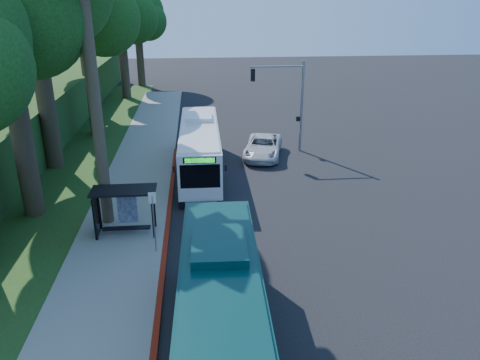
{
  "coord_description": "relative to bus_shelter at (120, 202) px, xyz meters",
  "views": [
    {
      "loc": [
        -3.24,
        -24.8,
        11.52
      ],
      "look_at": [
        -0.8,
        1.0,
        1.24
      ],
      "focal_mm": 35.0,
      "sensor_mm": 36.0,
      "label": 1
    }
  ],
  "objects": [
    {
      "name": "tree_4",
      "position": [
        -4.14,
        34.84,
        7.92
      ],
      "size": [
        8.4,
        8.0,
        14.14
      ],
      "color": "#382B1E",
      "rests_on": "ground"
    },
    {
      "name": "stop_sign_pole",
      "position": [
        1.86,
        -2.14,
        0.28
      ],
      "size": [
        0.35,
        0.06,
        3.17
      ],
      "color": "gray",
      "rests_on": "ground"
    },
    {
      "name": "bus_shelter",
      "position": [
        0.0,
        0.0,
        0.0
      ],
      "size": [
        3.2,
        1.51,
        2.55
      ],
      "color": "black",
      "rests_on": "ground"
    },
    {
      "name": "tree_5",
      "position": [
        -3.16,
        42.84,
        7.16
      ],
      "size": [
        7.35,
        7.0,
        12.86
      ],
      "color": "#382B1E",
      "rests_on": "ground"
    },
    {
      "name": "teal_bus",
      "position": [
        4.56,
        -9.94,
        0.02
      ],
      "size": [
        3.05,
        12.64,
        3.75
      ],
      "rotation": [
        0.0,
        0.0,
        -0.03
      ],
      "color": "#093231",
      "rests_on": "ground"
    },
    {
      "name": "sidewalk",
      "position": [
        -0.04,
        2.86,
        -1.75
      ],
      "size": [
        4.5,
        70.0,
        0.12
      ],
      "primitive_type": "cube",
      "color": "gray",
      "rests_on": "ground"
    },
    {
      "name": "white_bus",
      "position": [
        4.14,
        8.84,
        -0.04
      ],
      "size": [
        2.72,
        12.16,
        3.62
      ],
      "rotation": [
        0.0,
        0.0,
        -0.01
      ],
      "color": "white",
      "rests_on": "ground"
    },
    {
      "name": "ground",
      "position": [
        7.26,
        2.86,
        -1.81
      ],
      "size": [
        140.0,
        140.0,
        0.0
      ],
      "primitive_type": "plane",
      "color": "black",
      "rests_on": "ground"
    },
    {
      "name": "tree_0",
      "position": [
        -5.14,
        2.84,
        9.4
      ],
      "size": [
        8.4,
        8.0,
        15.7
      ],
      "color": "#382B1E",
      "rests_on": "ground"
    },
    {
      "name": "traffic_signal_pole",
      "position": [
        11.04,
        12.86,
        2.62
      ],
      "size": [
        4.1,
        0.3,
        7.0
      ],
      "color": "gray",
      "rests_on": "ground"
    },
    {
      "name": "red_curb",
      "position": [
        2.26,
        -1.14,
        -1.74
      ],
      "size": [
        0.25,
        30.0,
        0.13
      ],
      "primitive_type": "cube",
      "color": "maroon",
      "rests_on": "ground"
    },
    {
      "name": "pickup",
      "position": [
        8.96,
        11.71,
        -1.02
      ],
      "size": [
        3.84,
        6.08,
        1.56
      ],
      "primitive_type": "imported",
      "rotation": [
        0.0,
        0.0,
        -0.24
      ],
      "color": "silver",
      "rests_on": "ground"
    },
    {
      "name": "grass_verge",
      "position": [
        -5.74,
        7.86,
        -1.78
      ],
      "size": [
        8.0,
        70.0,
        0.06
      ],
      "primitive_type": "cube",
      "color": "#234719",
      "rests_on": "ground"
    },
    {
      "name": "tree_2",
      "position": [
        -4.64,
        18.84,
        8.67
      ],
      "size": [
        8.82,
        8.4,
        15.12
      ],
      "color": "#382B1E",
      "rests_on": "ground"
    }
  ]
}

